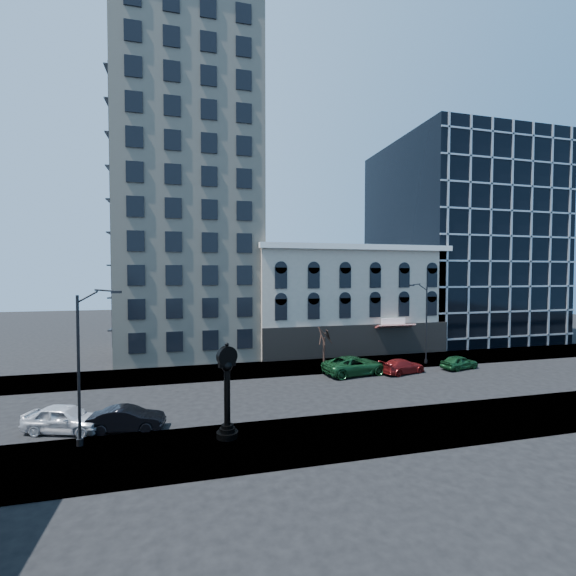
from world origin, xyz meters
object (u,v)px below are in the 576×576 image
object	(u,v)px
street_clock	(227,395)
car_near_b	(127,419)
street_lamp_near	(91,325)
car_near_a	(65,418)

from	to	relation	value
street_clock	car_near_b	xyz separation A→B (m)	(-5.58, 2.68, -1.82)
street_clock	street_lamp_near	world-z (taller)	street_lamp_near
car_near_a	car_near_b	xyz separation A→B (m)	(3.47, -0.70, -0.09)
car_near_a	car_near_b	size ratio (longest dim) A/B	1.10
street_clock	car_near_a	size ratio (longest dim) A/B	1.15
street_clock	car_near_b	distance (m)	6.45
street_clock	car_near_a	distance (m)	9.82
street_lamp_near	car_near_b	bearing A→B (deg)	51.73
car_near_b	car_near_a	bearing A→B (deg)	85.15
street_clock	car_near_a	world-z (taller)	street_clock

